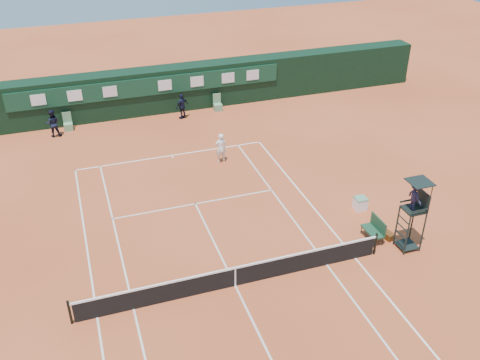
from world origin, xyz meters
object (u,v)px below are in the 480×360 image
at_px(umpire_chair, 415,201).
at_px(player_bench, 375,228).
at_px(player, 221,148).
at_px(tennis_net, 235,276).
at_px(cooler, 360,203).

height_order(umpire_chair, player_bench, umpire_chair).
distance_m(umpire_chair, player, 11.79).
distance_m(tennis_net, cooler, 8.32).
bearing_deg(tennis_net, player, 76.14).
bearing_deg(cooler, player, 126.34).
bearing_deg(player, player_bench, 111.21).
height_order(player_bench, cooler, player_bench).
bearing_deg(tennis_net, umpire_chair, -0.48).
distance_m(tennis_net, umpire_chair, 8.23).
height_order(player_bench, player, player).
xyz_separation_m(tennis_net, player, (2.53, 10.26, 0.37)).
distance_m(cooler, player, 8.59).
xyz_separation_m(tennis_net, umpire_chair, (7.99, -0.07, 1.95)).
xyz_separation_m(umpire_chair, cooler, (-0.38, 3.42, -2.13)).
bearing_deg(tennis_net, player_bench, 7.93).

